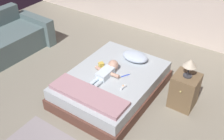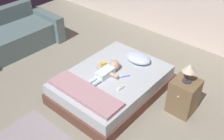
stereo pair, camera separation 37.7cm
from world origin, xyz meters
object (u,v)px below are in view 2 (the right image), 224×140
Objects in this scene: pillow at (138,58)px; couch at (6,39)px; toothbrush at (126,76)px; lamp at (190,69)px; baby at (108,71)px; toy_block at (103,64)px; bed at (112,84)px; nightstand at (184,96)px; baby_bottle at (121,87)px.

couch is at bearing -159.85° from pillow.
toothbrush is 1.01m from lamp.
baby is 2.50m from couch.
lamp is 1.44m from toy_block.
pillow is 1.56× the size of lamp.
bed is 1.16m from nightstand.
toothbrush is 0.49× the size of lamp.
toothbrush is 0.48m from toy_block.
nightstand is 0.51m from lamp.
nightstand is 1.40m from toy_block.
nightstand is at bearing 17.79° from toothbrush.
baby reaches higher than baby_bottle.
couch is at bearing -171.90° from baby.
lamp reaches higher than baby.
couch is 2.88m from baby_bottle.
toothbrush is 1.33× the size of baby_bottle.
couch is 3.71m from nightstand.
nightstand is at bearing 12.09° from couch.
couch is at bearing -169.81° from toothbrush.
lamp reaches higher than pillow.
pillow is at bearing 20.15° from couch.
baby is at bearing -29.46° from toy_block.
baby is 1.28m from lamp.
toy_block is (-0.37, -0.49, -0.03)m from pillow.
baby is at bearing -160.42° from bed.
toy_block is at bearing -177.30° from toothbrush.
bed is at bearing 19.58° from baby.
lamp is (1.15, 0.42, 0.35)m from baby.
toothbrush reaches higher than bed.
lamp is at bearing 37.18° from baby_bottle.
toy_block is at bearing 150.54° from baby.
pillow is 1.07m from lamp.
lamp is at bearing 20.22° from baby.
baby_bottle is (0.39, -0.15, -0.04)m from baby.
couch reaches higher than toothbrush.
lamp reaches higher than bed.
baby reaches higher than toy_block.
pillow is 0.49m from toothbrush.
bed is at bearing -18.21° from toy_block.
bed is at bearing -149.61° from toothbrush.
toy_block is (-1.36, -0.31, -0.37)m from lamp.
bed is 17.16× the size of toy_block.
pillow is 2.81m from couch.
toy_block is (-0.28, 0.09, 0.23)m from bed.
bed is at bearing -159.73° from lamp.
lamp is (-0.00, 0.00, 0.51)m from nightstand.
baby_bottle reaches higher than toothbrush.
lamp is at bearing 17.80° from toothbrush.
baby_bottle is (0.32, -0.18, 0.22)m from bed.
lamp is 2.79× the size of toy_block.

